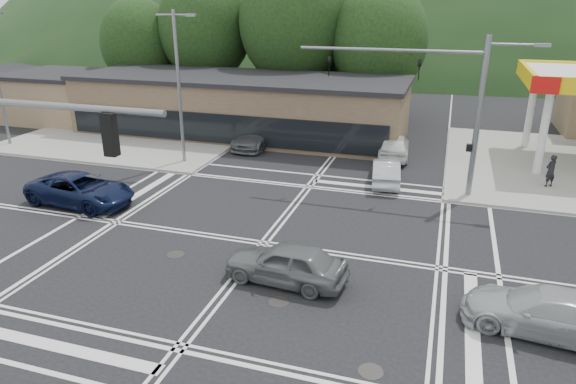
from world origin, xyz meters
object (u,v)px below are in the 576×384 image
(car_grey_center, at_px, (286,263))
(car_northbound, at_px, (257,136))
(car_queue_b, at_px, (394,146))
(car_blue_west, at_px, (81,190))
(car_queue_a, at_px, (386,172))
(pedestrian, at_px, (551,171))
(car_silver_east, at_px, (546,312))

(car_grey_center, height_order, car_northbound, car_grey_center)
(car_grey_center, height_order, car_queue_b, car_queue_b)
(car_blue_west, xyz_separation_m, car_northbound, (4.60, 12.46, -0.01))
(car_queue_a, distance_m, pedestrian, 8.60)
(car_grey_center, bearing_deg, car_northbound, -151.63)
(car_grey_center, bearing_deg, car_queue_b, 177.91)
(car_grey_center, distance_m, car_silver_east, 8.42)
(car_blue_west, xyz_separation_m, car_grey_center, (11.92, -4.05, -0.01))
(car_blue_west, xyz_separation_m, car_silver_east, (20.32, -4.52, -0.05))
(car_silver_east, bearing_deg, car_northbound, -130.28)
(car_grey_center, height_order, car_queue_a, car_grey_center)
(car_queue_b, xyz_separation_m, pedestrian, (8.56, -3.28, 0.24))
(car_queue_a, height_order, pedestrian, pedestrian)
(car_queue_b, relative_size, pedestrian, 2.64)
(car_blue_west, distance_m, car_northbound, 13.28)
(car_grey_center, bearing_deg, car_silver_east, 91.25)
(car_northbound, xyz_separation_m, pedestrian, (17.79, -3.17, 0.28))
(car_grey_center, relative_size, car_queue_a, 1.07)
(car_queue_a, relative_size, car_northbound, 0.80)
(car_silver_east, bearing_deg, car_blue_west, -95.62)
(car_queue_b, height_order, car_northbound, car_queue_b)
(car_blue_west, bearing_deg, pedestrian, -62.70)
(car_blue_west, distance_m, pedestrian, 24.24)
(car_blue_west, bearing_deg, car_queue_b, -42.96)
(car_grey_center, relative_size, pedestrian, 2.52)
(car_northbound, bearing_deg, pedestrian, -6.34)
(car_queue_b, bearing_deg, car_northbound, -3.38)
(car_queue_a, bearing_deg, car_silver_east, 109.73)
(car_northbound, bearing_deg, car_grey_center, -62.34)
(car_blue_west, xyz_separation_m, pedestrian, (22.39, 9.30, 0.27))
(car_queue_b, bearing_deg, car_blue_west, 38.18)
(car_grey_center, distance_m, car_queue_b, 16.74)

